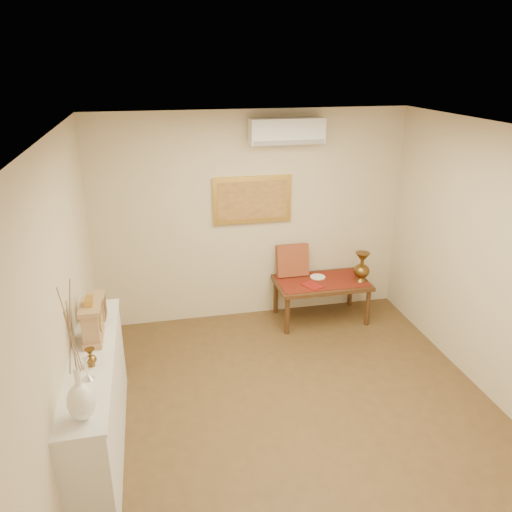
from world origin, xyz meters
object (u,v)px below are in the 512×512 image
object	(u,v)px
brass_urn_tall	(362,264)
wooden_chest	(97,307)
display_ledge	(98,403)
mantel_clock	(92,322)
white_vase	(74,355)
low_table	(321,286)

from	to	relation	value
brass_urn_tall	wooden_chest	world-z (taller)	wooden_chest
brass_urn_tall	display_ledge	size ratio (longest dim) A/B	0.23
mantel_clock	white_vase	bearing A→B (deg)	-89.16
white_vase	display_ledge	world-z (taller)	white_vase
brass_urn_tall	mantel_clock	world-z (taller)	mantel_clock
white_vase	low_table	world-z (taller)	white_vase
white_vase	mantel_clock	xyz separation A→B (m)	(-0.02, 1.04, -0.33)
brass_urn_tall	wooden_chest	xyz separation A→B (m)	(-3.16, -1.15, 0.31)
mantel_clock	low_table	bearing A→B (deg)	31.83
brass_urn_tall	low_table	size ratio (longest dim) A/B	0.39
white_vase	wooden_chest	world-z (taller)	white_vase
white_vase	brass_urn_tall	bearing A→B (deg)	39.42
wooden_chest	mantel_clock	bearing A→B (deg)	-90.40
mantel_clock	display_ledge	bearing A→B (deg)	-92.39
wooden_chest	display_ledge	bearing A→B (deg)	-91.12
brass_urn_tall	display_ledge	world-z (taller)	brass_urn_tall
white_vase	wooden_chest	size ratio (longest dim) A/B	4.11
wooden_chest	low_table	distance (m)	3.01
low_table	mantel_clock	bearing A→B (deg)	-148.17
white_vase	low_table	xyz separation A→B (m)	(2.65, 2.70, -1.00)
mantel_clock	low_table	xyz separation A→B (m)	(2.67, 1.65, -0.67)
brass_urn_tall	low_table	world-z (taller)	brass_urn_tall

